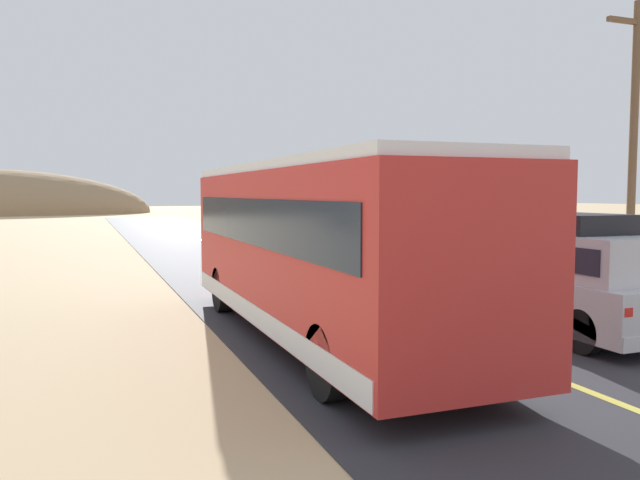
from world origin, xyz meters
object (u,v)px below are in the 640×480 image
at_px(livestock_truck, 244,211).
at_px(power_pole_near, 633,135).
at_px(suv_near, 567,275).
at_px(bus, 319,245).

distance_m(livestock_truck, power_pole_near, 19.06).
height_order(suv_near, livestock_truck, livestock_truck).
height_order(suv_near, bus, bus).
bearing_deg(suv_near, livestock_truck, 92.11).
relative_size(livestock_truck, power_pole_near, 1.18).
bearing_deg(suv_near, power_pole_near, 35.32).
xyz_separation_m(livestock_truck, power_pole_near, (7.38, -17.38, 2.61)).
bearing_deg(bus, power_pole_near, 16.86).
height_order(livestock_truck, power_pole_near, power_pole_near).
relative_size(bus, power_pole_near, 1.22).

